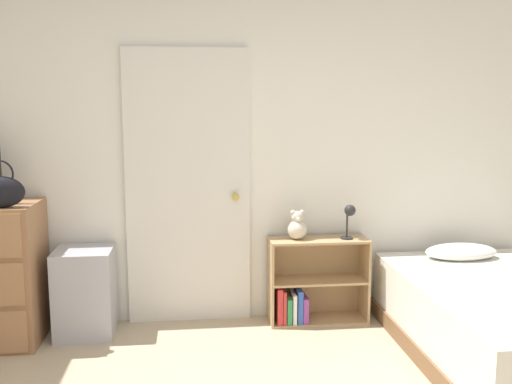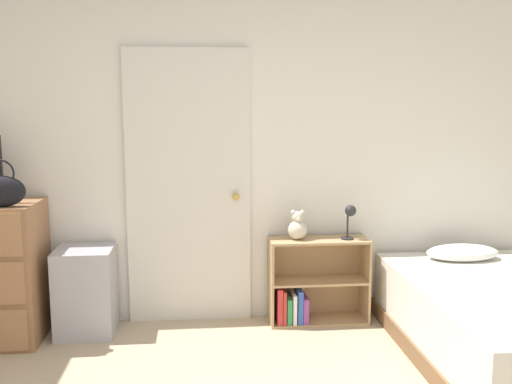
# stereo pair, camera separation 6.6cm
# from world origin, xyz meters

# --- Properties ---
(wall_back) EXTENTS (10.00, 0.06, 2.55)m
(wall_back) POSITION_xyz_m (0.00, 2.31, 1.27)
(wall_back) COLOR white
(wall_back) RESTS_ON ground_plane
(door_closed) EXTENTS (0.91, 0.09, 2.03)m
(door_closed) POSITION_xyz_m (-0.20, 2.26, 1.01)
(door_closed) COLOR silver
(door_closed) RESTS_ON ground_plane
(handbag) EXTENTS (0.31, 0.11, 0.31)m
(handbag) POSITION_xyz_m (-1.39, 1.83, 1.08)
(handbag) COLOR black
(handbag) RESTS_ON dresser
(storage_bin) EXTENTS (0.40, 0.39, 0.62)m
(storage_bin) POSITION_xyz_m (-0.94, 2.07, 0.31)
(storage_bin) COLOR #ADADB7
(storage_bin) RESTS_ON ground_plane
(bookshelf) EXTENTS (0.74, 0.27, 0.64)m
(bookshelf) POSITION_xyz_m (0.69, 2.13, 0.26)
(bookshelf) COLOR tan
(bookshelf) RESTS_ON ground_plane
(teddy_bear) EXTENTS (0.14, 0.14, 0.22)m
(teddy_bear) POSITION_xyz_m (0.60, 2.13, 0.73)
(teddy_bear) COLOR beige
(teddy_bear) RESTS_ON bookshelf
(desk_lamp) EXTENTS (0.10, 0.10, 0.26)m
(desk_lamp) POSITION_xyz_m (0.98, 2.09, 0.82)
(desk_lamp) COLOR #262628
(desk_lamp) RESTS_ON bookshelf
(bed) EXTENTS (1.21, 1.86, 0.60)m
(bed) POSITION_xyz_m (1.82, 1.34, 0.25)
(bed) COLOR brown
(bed) RESTS_ON ground_plane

